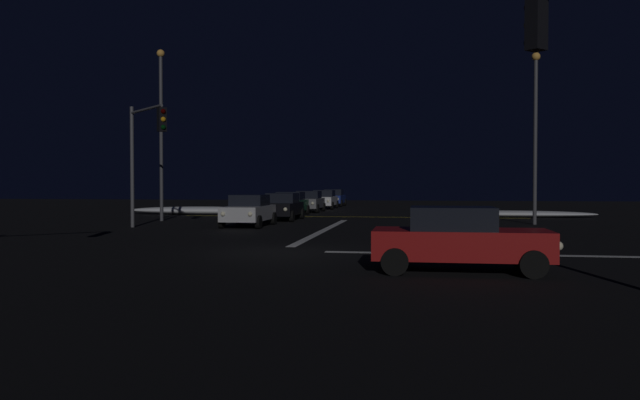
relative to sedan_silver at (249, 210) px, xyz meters
The scene contains 16 objects.
ground 11.73m from the sedan_silver, 69.61° to the right, with size 120.00×120.00×0.10m, color black.
stop_line_north 4.55m from the sedan_silver, 24.45° to the right, with size 0.35×15.68×0.01m.
centre_line_ns 10.59m from the sedan_silver, 67.31° to the left, with size 22.00×0.15×0.01m.
crosswalk_bar_east 17.25m from the sedan_silver, 39.53° to the right, with size 15.68×0.40×0.01m.
snow_bank_left_curb 12.46m from the sedan_silver, 117.95° to the left, with size 11.24×1.50×0.56m.
snow_bank_right_curb 17.75m from the sedan_silver, 37.95° to the left, with size 10.74×1.50×0.42m.
sedan_silver is the anchor object (origin of this frame).
sedan_black 5.49m from the sedan_silver, 84.81° to the left, with size 2.02×4.33×1.57m.
sedan_green 10.74m from the sedan_silver, 90.56° to the left, with size 2.02×4.33×1.57m.
sedan_gray 16.00m from the sedan_silver, 89.15° to the left, with size 2.02×4.33×1.57m.
sedan_white 22.17m from the sedan_silver, 88.79° to the left, with size 2.02×4.33×1.57m.
sedan_blue 28.35m from the sedan_silver, 89.08° to the left, with size 2.02×4.33×1.57m.
sedan_red_crossing 17.55m from the sedan_silver, 58.01° to the right, with size 4.33×2.02×1.57m.
traffic_signal_nw 5.96m from the sedan_silver, 148.43° to the right, with size 2.96×2.96×5.85m.
streetlamp_right_near 15.39m from the sedan_silver, 14.70° to the left, with size 0.44×0.44×8.91m.
streetlamp_left_near 8.62m from the sedan_silver, 148.59° to the left, with size 0.44×0.44×9.71m.
Camera 1 is at (4.25, -19.57, 2.14)m, focal length 35.67 mm.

